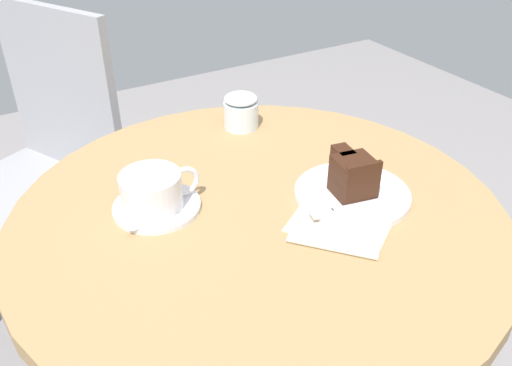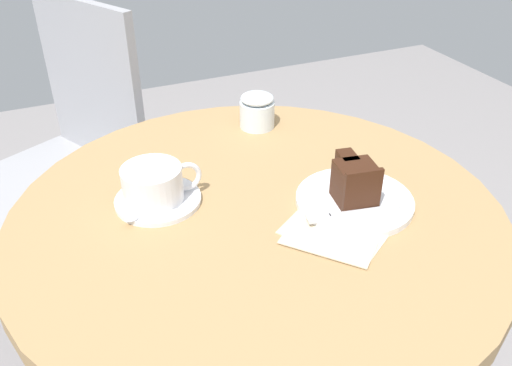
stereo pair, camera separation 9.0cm
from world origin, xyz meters
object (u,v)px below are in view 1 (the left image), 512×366
Objects in this scene: cake_plate at (352,194)px; fork at (344,208)px; teaspoon at (151,223)px; saucer at (157,206)px; cake_slice at (352,175)px; sugar_pot at (241,111)px; coffee_cup at (153,190)px; napkin at (342,221)px; cafe_chair at (44,158)px.

fork reaches higher than cake_plate.
teaspoon is 0.34m from cake_plate.
saucer is 0.33m from cake_slice.
coffee_cup is at bearing -144.29° from sugar_pot.
teaspoon reaches higher than napkin.
teaspoon is 0.47× the size of napkin.
cafe_chair is at bearing 120.13° from cake_plate.
napkin is (-0.05, -0.05, -0.04)m from cake_slice.
saucer is 1.08× the size of coffee_cup.
napkin is at bearing -36.23° from coffee_cup.
sugar_pot is (0.37, -0.36, 0.19)m from cafe_chair.
cake_slice is at bearing -177.51° from cake_plate.
saucer is 0.33m from sugar_pot.
saucer is 0.16× the size of cafe_chair.
cake_plate is 2.01× the size of cake_slice.
coffee_cup is 0.31m from napkin.
cake_plate is 1.26× the size of fork.
teaspoon is at bearing 164.42° from cake_slice.
coffee_cup is 0.86× the size of fork.
teaspoon is 1.35× the size of sugar_pot.
fork is at bearing -33.80° from saucer.
fork is 0.18× the size of cafe_chair.
coffee_cup is 1.78× the size of sugar_pot.
cake_slice is 0.82m from cafe_chair.
napkin is at bearing -2.88° from cafe_chair.
sugar_pot is at bearing 95.08° from cake_slice.
fork is at bearing -33.02° from coffee_cup.
cafe_chair is at bearing 99.96° from saucer.
coffee_cup is at bearing 143.77° from napkin.
napkin is at bearing 52.63° from fork.
cake_slice reaches higher than cake_plate.
sugar_pot reaches higher than coffee_cup.
saucer is 0.58m from cafe_chair.
napkin is 0.38m from sugar_pot.
cafe_chair is at bearing 114.86° from napkin.
teaspoon is 0.52× the size of cake_plate.
fork is at bearing 162.24° from teaspoon.
coffee_cup is at bearing -18.26° from cafe_chair.
coffee_cup is 0.34m from cake_plate.
fork is 0.71× the size of napkin.
napkin is at bearing -138.95° from cake_slice.
saucer is at bearing 25.91° from coffee_cup.
teaspoon is 0.12× the size of cafe_chair.
saucer is 0.04m from coffee_cup.
cake_plate is at bearing 2.39° from cafe_chair.
cake_slice is at bearing -128.49° from fork.
sugar_pot is (0.02, 0.38, 0.04)m from napkin.
coffee_cup is 0.34m from sugar_pot.
saucer is 1.42× the size of teaspoon.
napkin is at bearing -93.67° from sugar_pot.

